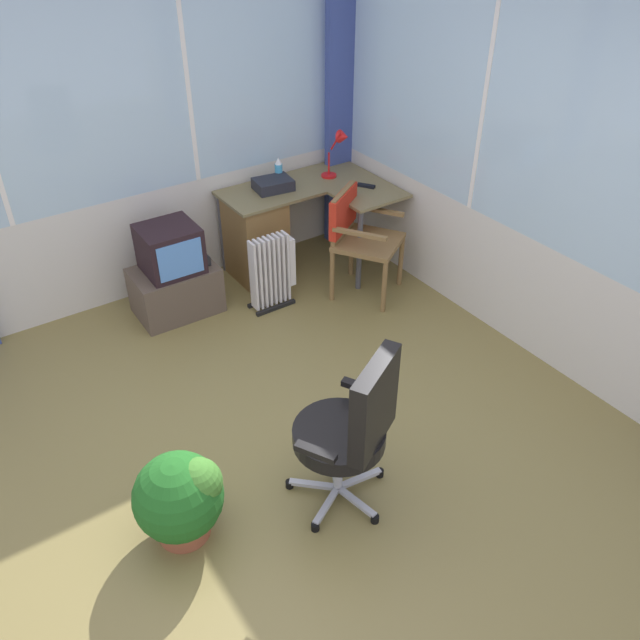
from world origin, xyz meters
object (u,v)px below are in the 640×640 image
Objects in this scene: tv_remote at (366,186)px; office_chair at (353,426)px; desk at (264,231)px; spray_bottle at (279,170)px; paper_tray at (273,184)px; wooden_armchair at (355,228)px; desk_lamp at (340,146)px; space_heater at (273,271)px; tv_on_stand at (174,275)px; potted_plant at (181,497)px.

office_chair is at bearing -161.75° from tv_remote.
spray_bottle reaches higher than desk.
office_chair is (-1.10, -2.54, -0.27)m from spray_bottle.
office_chair is at bearing -111.97° from paper_tray.
wooden_armchair is at bearing -62.71° from paper_tray.
desk is 8.80× the size of tv_remote.
desk is at bearing -165.10° from paper_tray.
wooden_armchair is (-0.32, -0.28, -0.18)m from tv_remote.
desk_lamp is 0.40m from tv_remote.
spray_bottle is 0.17m from paper_tray.
paper_tray is (-0.66, 0.39, 0.03)m from tv_remote.
paper_tray is (0.13, 0.03, 0.38)m from desk.
paper_tray is at bearing 14.90° from desk.
spray_bottle is at bearing 66.56° from office_chair.
wooden_armchair reaches higher than tv_remote.
spray_bottle reaches higher than tv_remote.
tv_remote is at bearing 6.47° from space_heater.
wooden_armchair is 1.17× the size of tv_on_stand.
tv_remote is 1.08m from space_heater.
desk_lamp is 0.78m from wooden_armchair.
wooden_armchair is 0.73m from space_heater.
paper_tray is 0.40× the size of tv_on_stand.
spray_bottle is at bearing 159.06° from desk_lamp.
potted_plant is at bearing -113.03° from tv_on_stand.
tv_remote is 0.69× the size of spray_bottle.
potted_plant is at bearing 160.35° from office_chair.
office_chair is at bearing -126.95° from wooden_armchair.
paper_tray is 2.86m from potted_plant.
space_heater is at bearing -27.55° from tv_on_stand.
tv_remote is at bearing -41.95° from spray_bottle.
potted_plant is (-0.86, 0.31, -0.28)m from office_chair.
tv_on_stand is 0.77m from space_heater.
spray_bottle is (0.25, 0.14, 0.44)m from desk.
desk is at bearing 70.42° from office_chair.
spray_bottle reaches higher than tv_on_stand.
wooden_armchair reaches higher than tv_on_stand.
desk_lamp is at bearing 65.86° from wooden_armchair.
wooden_armchair is at bearing -73.49° from spray_bottle.
tv_remote is 0.74m from spray_bottle.
paper_tray is 1.11m from tv_on_stand.
spray_bottle is at bearing 105.09° from tv_remote.
desk is 2.55m from office_chair.
office_chair is 1.36× the size of tv_on_stand.
tv_on_stand is at bearing 152.45° from space_heater.
tv_remote is at bearing -24.15° from desk.
tv_remote is 0.17× the size of wooden_armchair.
wooden_armchair is 0.86× the size of office_chair.
space_heater is (-0.98, -0.11, -0.44)m from tv_remote.
tv_remote is at bearing -8.29° from tv_on_stand.
spray_bottle is at bearing 28.85° from desk.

